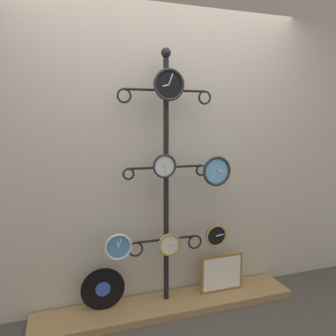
% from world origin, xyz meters
% --- Properties ---
extents(ground_plane, '(12.00, 12.00, 0.00)m').
position_xyz_m(ground_plane, '(0.00, 0.00, 0.00)').
color(ground_plane, '#47423D').
extents(shop_wall, '(4.40, 0.04, 2.80)m').
position_xyz_m(shop_wall, '(0.00, 0.57, 1.40)').
color(shop_wall, '#BCB2A3').
rests_on(shop_wall, ground_plane).
extents(low_shelf, '(2.20, 0.36, 0.06)m').
position_xyz_m(low_shelf, '(0.00, 0.35, 0.03)').
color(low_shelf, '#9E7A4C').
rests_on(low_shelf, ground_plane).
extents(display_stand, '(0.78, 0.37, 2.12)m').
position_xyz_m(display_stand, '(0.00, 0.41, 0.81)').
color(display_stand, black).
rests_on(display_stand, ground_plane).
extents(clock_top_center, '(0.24, 0.04, 0.24)m').
position_xyz_m(clock_top_center, '(-0.01, 0.30, 1.83)').
color(clock_top_center, black).
extents(clock_middle_center, '(0.19, 0.04, 0.19)m').
position_xyz_m(clock_middle_center, '(-0.05, 0.31, 1.22)').
color(clock_middle_center, silver).
extents(clock_middle_right, '(0.25, 0.04, 0.25)m').
position_xyz_m(clock_middle_right, '(0.40, 0.31, 1.16)').
color(clock_middle_right, '#60A8DB').
extents(clock_bottom_left, '(0.21, 0.04, 0.21)m').
position_xyz_m(clock_bottom_left, '(-0.42, 0.31, 0.61)').
color(clock_bottom_left, '#4C84B2').
extents(clock_bottom_center, '(0.19, 0.04, 0.19)m').
position_xyz_m(clock_bottom_center, '(0.00, 0.32, 0.57)').
color(clock_bottom_center, silver).
extents(clock_bottom_right, '(0.19, 0.04, 0.19)m').
position_xyz_m(clock_bottom_right, '(0.41, 0.31, 0.61)').
color(clock_bottom_right, black).
extents(vinyl_record, '(0.35, 0.01, 0.35)m').
position_xyz_m(vinyl_record, '(-0.53, 0.41, 0.24)').
color(vinyl_record, black).
rests_on(vinyl_record, low_shelf).
extents(picture_frame, '(0.40, 0.02, 0.34)m').
position_xyz_m(picture_frame, '(0.50, 0.37, 0.23)').
color(picture_frame, olive).
rests_on(picture_frame, low_shelf).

